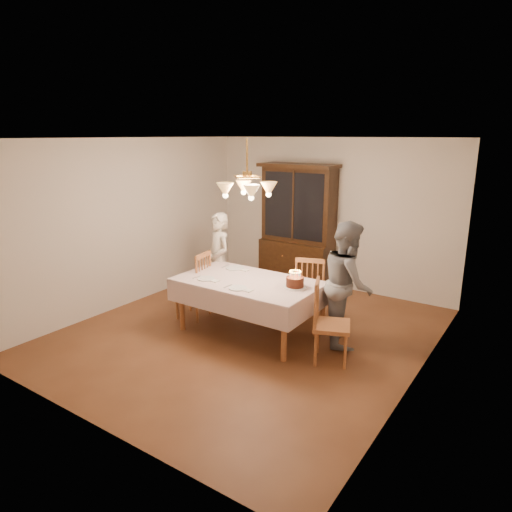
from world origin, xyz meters
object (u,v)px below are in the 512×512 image
Objects in this scene: china_hutch at (298,228)px; chair_far_side at (311,293)px; dining_table at (248,286)px; elderly_woman at (219,260)px; birthday_cake at (295,283)px.

chair_far_side is at bearing -54.30° from china_hutch.
chair_far_side is at bearing 57.64° from dining_table.
china_hutch reaches higher than chair_far_side.
chair_far_side is 1.54m from elderly_woman.
chair_far_side is 0.84m from birthday_cake.
china_hutch is 1.76m from elderly_woman.
birthday_cake reaches higher than dining_table.
dining_table is at bearing -171.68° from birthday_cake.
china_hutch is 2.16× the size of chair_far_side.
dining_table is 0.69m from birthday_cake.
elderly_woman is at bearing -105.65° from china_hutch.
dining_table is 1.27× the size of elderly_woman.
china_hutch is at bearing 100.39° from elderly_woman.
chair_far_side reaches higher than birthday_cake.
birthday_cake is (0.14, -0.73, 0.38)m from chair_far_side.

